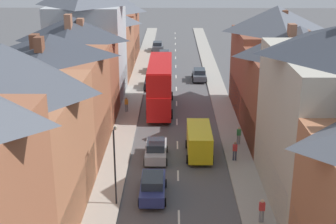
% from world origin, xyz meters
% --- Properties ---
extents(pavement_left, '(2.20, 104.00, 0.14)m').
position_xyz_m(pavement_left, '(-5.10, 38.00, 0.07)').
color(pavement_left, '#A8A399').
rests_on(pavement_left, ground).
extents(pavement_right, '(2.20, 104.00, 0.14)m').
position_xyz_m(pavement_right, '(5.10, 38.00, 0.07)').
color(pavement_right, '#A8A399').
rests_on(pavement_right, ground).
extents(centre_line_dashes, '(0.14, 97.80, 0.01)m').
position_xyz_m(centre_line_dashes, '(0.00, 36.00, 0.01)').
color(centre_line_dashes, silver).
rests_on(centre_line_dashes, ground).
extents(terrace_row_left, '(8.00, 77.82, 13.67)m').
position_xyz_m(terrace_row_left, '(-10.18, 25.40, 5.69)').
color(terrace_row_left, '#935138').
rests_on(terrace_row_left, ground).
extents(double_decker_bus_lead, '(2.74, 10.80, 5.30)m').
position_xyz_m(double_decker_bus_lead, '(-1.81, 33.96, 2.82)').
color(double_decker_bus_lead, red).
rests_on(double_decker_bus_lead, ground).
extents(car_near_blue, '(1.90, 4.15, 1.70)m').
position_xyz_m(car_near_blue, '(-3.10, 42.32, 0.86)').
color(car_near_blue, black).
rests_on(car_near_blue, ground).
extents(car_near_silver, '(1.90, 3.92, 1.64)m').
position_xyz_m(car_near_silver, '(-3.10, 50.39, 0.83)').
color(car_near_silver, '#236093').
rests_on(car_near_silver, ground).
extents(car_parked_left_a, '(1.90, 4.40, 1.69)m').
position_xyz_m(car_parked_left_a, '(-1.80, 14.70, 0.85)').
color(car_parked_left_a, navy).
rests_on(car_parked_left_a, ground).
extents(car_parked_right_a, '(1.90, 3.90, 1.67)m').
position_xyz_m(car_parked_right_a, '(-1.80, 57.82, 0.84)').
color(car_parked_right_a, '#236093').
rests_on(car_parked_right_a, ground).
extents(car_parked_left_b, '(1.90, 4.34, 1.59)m').
position_xyz_m(car_parked_left_b, '(3.10, 46.11, 0.81)').
color(car_parked_left_b, '#4C515B').
rests_on(car_parked_left_b, ground).
extents(car_mid_white, '(1.90, 4.15, 1.69)m').
position_xyz_m(car_mid_white, '(-3.10, 65.11, 0.85)').
color(car_mid_white, '#4C515B').
rests_on(car_mid_white, ground).
extents(car_far_grey, '(1.90, 4.50, 1.61)m').
position_xyz_m(car_far_grey, '(-1.80, 51.93, 0.81)').
color(car_far_grey, navy).
rests_on(car_far_grey, ground).
extents(car_parked_right_b, '(1.90, 4.15, 1.68)m').
position_xyz_m(car_parked_right_b, '(-1.80, 20.97, 0.85)').
color(car_parked_right_b, '#B7BABF').
rests_on(car_parked_right_b, ground).
extents(delivery_van, '(2.20, 5.20, 2.41)m').
position_xyz_m(delivery_van, '(1.80, 21.83, 1.34)').
color(delivery_van, yellow).
rests_on(delivery_van, ground).
extents(pedestrian_near_right, '(0.36, 0.22, 1.61)m').
position_xyz_m(pedestrian_near_right, '(5.21, 11.32, 1.03)').
color(pedestrian_near_right, gray).
rests_on(pedestrian_near_right, pavement_right).
extents(pedestrian_mid_left, '(0.36, 0.22, 1.61)m').
position_xyz_m(pedestrian_mid_left, '(4.66, 20.58, 1.03)').
color(pedestrian_mid_left, '#3D4256').
rests_on(pedestrian_mid_left, pavement_right).
extents(pedestrian_mid_right, '(0.36, 0.22, 1.61)m').
position_xyz_m(pedestrian_mid_right, '(5.43, 24.00, 1.03)').
color(pedestrian_mid_right, gray).
rests_on(pedestrian_mid_right, pavement_right).
extents(pedestrian_far_left, '(0.36, 0.22, 1.61)m').
position_xyz_m(pedestrian_far_left, '(-5.36, 32.67, 1.03)').
color(pedestrian_far_left, gray).
rests_on(pedestrian_far_left, pavement_left).
extents(street_lamp, '(0.20, 1.12, 5.50)m').
position_xyz_m(street_lamp, '(-4.25, 13.66, 3.24)').
color(street_lamp, black).
rests_on(street_lamp, ground).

